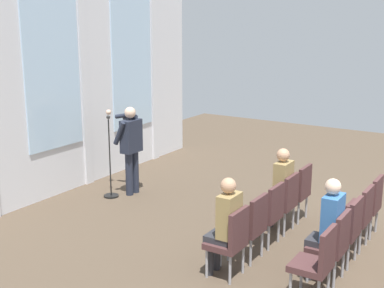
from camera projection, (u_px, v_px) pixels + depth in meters
rear_partition at (53, 86)px, 9.62m from camera, size 8.56×0.14×4.04m
speaker at (131, 144)px, 9.85m from camera, size 0.51×0.69×1.68m
mic_stand at (111, 179)px, 9.82m from camera, size 0.28×0.28×1.55m
chair_r0_c0 at (231, 239)px, 6.72m from camera, size 0.46×0.44×0.94m
audience_r0_c0 at (225, 222)px, 6.71m from camera, size 0.36×0.39×1.34m
chair_r0_c1 at (251, 224)px, 7.20m from camera, size 0.46×0.44×0.94m
chair_r0_c2 at (269, 211)px, 7.68m from camera, size 0.46×0.44×0.94m
chair_r0_c3 at (284, 199)px, 8.16m from camera, size 0.46×0.44×0.94m
audience_r0_c3 at (280, 186)px, 8.15m from camera, size 0.36×0.39×1.34m
chair_r0_c4 at (298, 189)px, 8.64m from camera, size 0.46×0.44×0.94m
chair_r1_c0 at (317, 260)px, 6.13m from camera, size 0.46×0.44×0.94m
chair_r1_c1 at (333, 242)px, 6.61m from camera, size 0.46×0.44×0.94m
audience_r1_c1 at (328, 225)px, 6.60m from camera, size 0.36×0.39×1.36m
chair_r1_c2 at (347, 227)px, 7.09m from camera, size 0.46×0.44×0.94m
chair_r1_c3 at (359, 214)px, 7.57m from camera, size 0.46×0.44×0.94m
chair_r1_c4 at (369, 202)px, 8.05m from camera, size 0.46×0.44×0.94m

